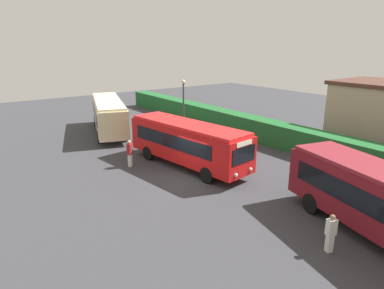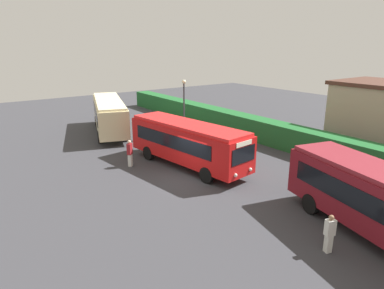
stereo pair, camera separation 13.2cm
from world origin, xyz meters
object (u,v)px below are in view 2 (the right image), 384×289
at_px(bus_red, 188,142).
at_px(person_left, 130,152).
at_px(bus_maroon, 382,200).
at_px(lamppost, 184,101).
at_px(person_center, 330,233).
at_px(bus_cream, 109,114).
at_px(traffic_cone, 169,121).

distance_m(bus_red, person_left, 3.97).
distance_m(bus_red, bus_maroon, 12.12).
bearing_deg(bus_red, lamppost, 139.95).
xyz_separation_m(bus_maroon, person_center, (-0.59, -2.63, -0.90)).
distance_m(bus_maroon, lamppost, 18.62).
height_order(bus_red, person_left, bus_red).
bearing_deg(bus_cream, bus_maroon, -156.55).
relative_size(bus_red, bus_maroon, 1.04).
height_order(person_left, lamppost, lamppost).
bearing_deg(person_center, traffic_cone, -179.53).
bearing_deg(lamppost, bus_cream, -138.19).
relative_size(bus_cream, traffic_cone, 17.46).
distance_m(person_center, lamppost, 18.69).
distance_m(bus_cream, person_center, 23.11).
xyz_separation_m(bus_red, person_left, (-2.27, -3.18, -0.76)).
relative_size(person_center, lamppost, 0.32).
bearing_deg(traffic_cone, lamppost, -17.58).
xyz_separation_m(bus_maroon, traffic_cone, (-23.68, 4.26, -1.46)).
height_order(person_center, lamppost, lamppost).
xyz_separation_m(bus_red, bus_maroon, (12.03, 1.48, 0.02)).
relative_size(bus_cream, bus_maroon, 1.11).
height_order(bus_maroon, traffic_cone, bus_maroon).
relative_size(bus_cream, bus_red, 1.07).
height_order(traffic_cone, lamppost, lamppost).
distance_m(bus_red, lamppost, 7.68).
bearing_deg(bus_maroon, person_left, -147.63).
xyz_separation_m(bus_red, lamppost, (-6.35, 4.06, 1.46)).
relative_size(person_left, person_center, 1.13).
bearing_deg(person_left, person_center, 148.69).
bearing_deg(bus_maroon, traffic_cone, -175.87).
bearing_deg(traffic_cone, bus_cream, -90.03).
bearing_deg(lamppost, bus_red, -32.61).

